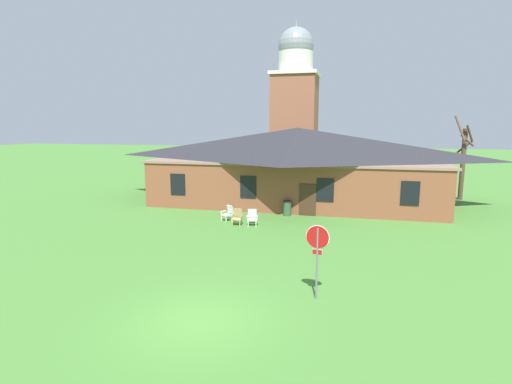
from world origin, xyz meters
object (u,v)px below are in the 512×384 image
Objects in this scene: stop_sign at (317,247)px; trash_bin at (287,208)px; lawn_chair_by_porch at (228,213)px; lawn_chair_near_door at (237,217)px; lawn_chair_left_end at (252,217)px.

trash_bin is (-3.13, 12.44, -1.34)m from stop_sign.
trash_bin is at bearing 34.67° from lawn_chair_by_porch.
stop_sign is at bearing -57.44° from lawn_chair_by_porch.
lawn_chair_left_end is at bearing 6.04° from lawn_chair_near_door.
stop_sign is at bearing -63.28° from lawn_chair_left_end.
lawn_chair_near_door is at bearing 121.14° from stop_sign.
lawn_chair_near_door is (-5.60, 9.27, -1.34)m from stop_sign.
lawn_chair_left_end is 3.46m from trash_bin.
stop_sign is 10.91m from lawn_chair_near_door.
lawn_chair_near_door is 0.89m from lawn_chair_left_end.
lawn_chair_by_porch and lawn_chair_left_end have the same top height.
lawn_chair_left_end is (-4.71, 9.36, -1.34)m from stop_sign.
trash_bin is at bearing 62.83° from lawn_chair_left_end.
stop_sign is 12.09m from lawn_chair_by_porch.
stop_sign is 2.64× the size of trash_bin.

